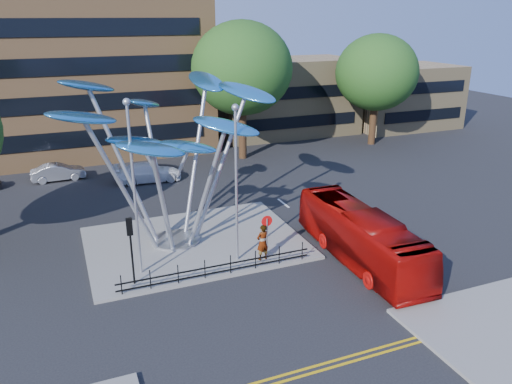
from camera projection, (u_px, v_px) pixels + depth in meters
name	position (u px, v px, depth m)	size (l,w,h in m)	color
ground	(249.00, 291.00, 23.87)	(120.00, 120.00, 0.00)	black
traffic_island	(195.00, 243.00, 28.72)	(12.00, 9.00, 0.15)	slate
double_yellow_near	(308.00, 368.00, 18.63)	(40.00, 0.12, 0.01)	gold
double_yellow_far	(311.00, 373.00, 18.37)	(40.00, 0.12, 0.01)	gold
low_building_near	(285.00, 97.00, 54.36)	(15.00, 8.00, 8.00)	#9C875C
low_building_far	(402.00, 96.00, 57.75)	(12.00, 8.00, 7.00)	#9C875C
tree_right	(242.00, 69.00, 43.19)	(8.80, 8.80, 12.11)	black
tree_far	(377.00, 73.00, 48.47)	(8.00, 8.00, 10.81)	black
leaf_sculpture	(167.00, 125.00, 26.64)	(12.72, 9.54, 9.51)	#9EA0A5
street_lamp_left	(133.00, 174.00, 23.52)	(0.36, 0.36, 8.80)	#9EA0A5
street_lamp_right	(236.00, 171.00, 24.94)	(0.36, 0.36, 8.30)	#9EA0A5
traffic_light_island	(130.00, 237.00, 23.39)	(0.28, 0.18, 3.42)	black
no_entry_sign_island	(267.00, 230.00, 26.16)	(0.60, 0.10, 2.45)	#9EA0A5
pedestrian_railing_front	(218.00, 268.00, 24.81)	(10.00, 0.06, 1.00)	black
red_bus	(360.00, 236.00, 26.33)	(2.40, 10.27, 2.86)	#930906
pedestrian	(263.00, 242.00, 26.28)	(0.72, 0.47, 1.98)	gray
parked_car_mid	(58.00, 172.00, 39.50)	(1.42, 4.08, 1.34)	#9A9CA1
parked_car_right	(148.00, 172.00, 39.21)	(2.07, 5.08, 1.48)	white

